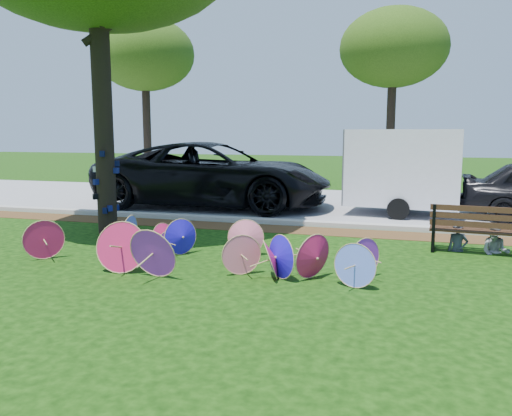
{
  "coord_description": "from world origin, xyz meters",
  "views": [
    {
      "loc": [
        3.15,
        -7.33,
        2.36
      ],
      "look_at": [
        0.5,
        2.0,
        0.9
      ],
      "focal_mm": 35.0,
      "sensor_mm": 36.0,
      "label": 1
    }
  ],
  "objects_px": {
    "parasol_pile": "(202,247)",
    "person_left": "(459,224)",
    "black_van": "(214,175)",
    "cargo_trailer": "(404,167)",
    "park_bench": "(478,229)",
    "person_right": "(497,226)"
  },
  "relations": [
    {
      "from": "parasol_pile",
      "to": "person_left",
      "type": "height_order",
      "value": "person_left"
    },
    {
      "from": "park_bench",
      "to": "person_right",
      "type": "relative_size",
      "value": 1.66
    },
    {
      "from": "black_van",
      "to": "person_left",
      "type": "bearing_deg",
      "value": -124.26
    },
    {
      "from": "parasol_pile",
      "to": "black_van",
      "type": "distance_m",
      "value": 7.47
    },
    {
      "from": "black_van",
      "to": "park_bench",
      "type": "relative_size",
      "value": 4.03
    },
    {
      "from": "cargo_trailer",
      "to": "person_right",
      "type": "bearing_deg",
      "value": -61.69
    },
    {
      "from": "cargo_trailer",
      "to": "person_left",
      "type": "xyz_separation_m",
      "value": [
        1.05,
        -4.42,
        -0.82
      ]
    },
    {
      "from": "black_van",
      "to": "park_bench",
      "type": "height_order",
      "value": "black_van"
    },
    {
      "from": "park_bench",
      "to": "person_left",
      "type": "relative_size",
      "value": 1.66
    },
    {
      "from": "park_bench",
      "to": "person_right",
      "type": "bearing_deg",
      "value": 13.59
    },
    {
      "from": "park_bench",
      "to": "person_left",
      "type": "bearing_deg",
      "value": 177.33
    },
    {
      "from": "cargo_trailer",
      "to": "person_left",
      "type": "distance_m",
      "value": 4.62
    },
    {
      "from": "cargo_trailer",
      "to": "park_bench",
      "type": "distance_m",
      "value": 4.77
    },
    {
      "from": "parasol_pile",
      "to": "person_right",
      "type": "height_order",
      "value": "person_right"
    },
    {
      "from": "black_van",
      "to": "person_left",
      "type": "height_order",
      "value": "black_van"
    },
    {
      "from": "black_van",
      "to": "parasol_pile",
      "type": "bearing_deg",
      "value": -162.73
    },
    {
      "from": "parasol_pile",
      "to": "person_left",
      "type": "bearing_deg",
      "value": 30.58
    },
    {
      "from": "cargo_trailer",
      "to": "black_van",
      "type": "bearing_deg",
      "value": -173.02
    },
    {
      "from": "parasol_pile",
      "to": "person_right",
      "type": "bearing_deg",
      "value": 27.07
    },
    {
      "from": "black_van",
      "to": "cargo_trailer",
      "type": "bearing_deg",
      "value": -91.48
    },
    {
      "from": "black_van",
      "to": "person_left",
      "type": "distance_m",
      "value": 8.19
    },
    {
      "from": "black_van",
      "to": "person_left",
      "type": "xyz_separation_m",
      "value": [
        6.9,
        -4.39,
        -0.48
      ]
    }
  ]
}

